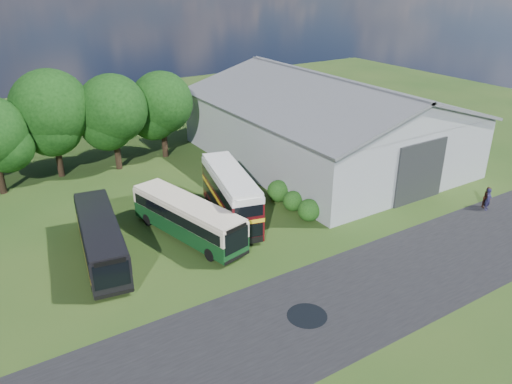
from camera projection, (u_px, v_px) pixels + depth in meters
ground at (296, 281)px, 29.99m from camera, size 120.00×120.00×0.00m
asphalt_road at (368, 290)px, 29.14m from camera, size 60.00×8.00×0.02m
puddle at (307, 316)px, 26.95m from camera, size 2.20×2.20×0.01m
storage_shed at (324, 117)px, 47.93m from camera, size 18.80×24.80×8.15m
tree_mid at (51, 109)px, 42.67m from camera, size 6.80×6.80×9.60m
tree_right_a at (112, 109)px, 44.55m from camera, size 6.26×6.26×8.83m
tree_right_b at (162, 103)px, 47.71m from camera, size 5.98×5.98×8.45m
shrub_front at (309, 219)px, 37.35m from camera, size 1.70×1.70×1.70m
shrub_mid at (293, 209)px, 38.89m from camera, size 1.60×1.60×1.60m
shrub_back at (278, 200)px, 40.43m from camera, size 1.80×1.80×1.80m
bus_green_single at (188, 218)px, 34.35m from camera, size 4.47×10.14×2.72m
bus_maroon_double at (231, 196)px, 36.64m from camera, size 4.33×9.16×3.82m
bus_dark_single at (101, 238)px, 31.79m from camera, size 3.88×10.17×2.74m
visitor_a at (488, 199)px, 38.45m from camera, size 0.74×0.59×1.78m
visitor_b at (488, 197)px, 38.90m from camera, size 0.89×0.74×1.69m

